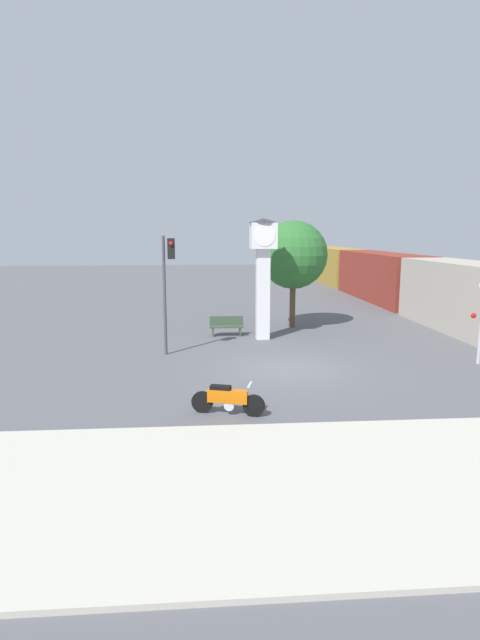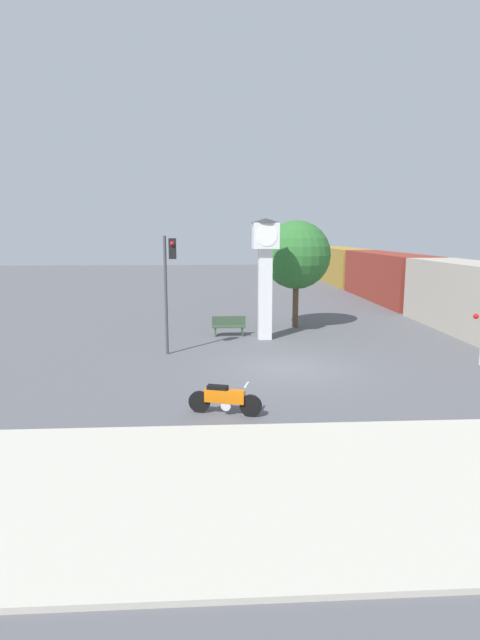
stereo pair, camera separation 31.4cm
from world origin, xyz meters
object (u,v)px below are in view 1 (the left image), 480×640
(clock_tower, at_px, (263,260))
(freight_train, at_px, (381,276))
(traffic_light, at_px, (168,274))
(street_tree, at_px, (293,255))
(bench, at_px, (227,326))
(motorcycle, at_px, (228,399))

(clock_tower, distance_m, freight_train, 16.71)
(traffic_light, bearing_deg, street_tree, 42.66)
(freight_train, distance_m, street_tree, 13.40)
(traffic_light, xyz_separation_m, bench, (2.47, 3.51, -2.73))
(freight_train, bearing_deg, traffic_light, -132.47)
(bench, bearing_deg, traffic_light, -125.21)
(motorcycle, bearing_deg, clock_tower, 93.78)
(street_tree, bearing_deg, motorcycle, -107.84)
(clock_tower, height_order, traffic_light, clock_tower)
(clock_tower, xyz_separation_m, street_tree, (1.89, 2.79, 0.11))
(freight_train, distance_m, bench, 17.14)
(clock_tower, xyz_separation_m, bench, (-1.63, 0.78, -3.11))
(traffic_light, xyz_separation_m, street_tree, (5.99, 5.52, 0.49))
(clock_tower, relative_size, street_tree, 1.00)
(traffic_light, bearing_deg, motorcycle, -74.07)
(motorcycle, xyz_separation_m, bench, (0.49, 10.45, 0.06))
(traffic_light, height_order, street_tree, street_tree)
(motorcycle, distance_m, bench, 10.46)
(freight_train, xyz_separation_m, traffic_light, (-14.41, -15.74, 1.52))
(clock_tower, distance_m, bench, 3.60)
(clock_tower, bearing_deg, bench, 154.47)
(motorcycle, relative_size, freight_train, 0.05)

